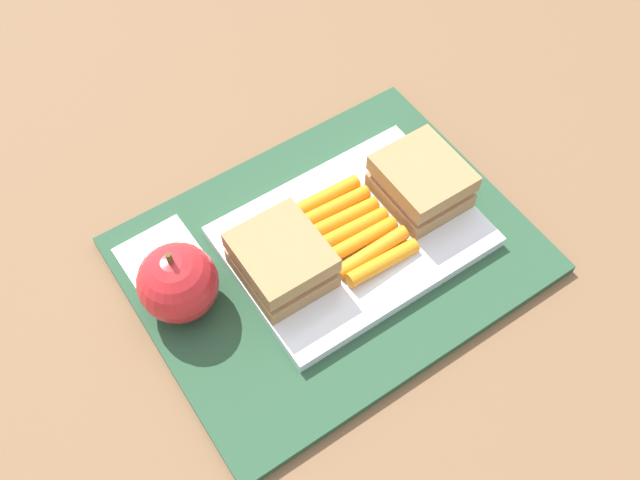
# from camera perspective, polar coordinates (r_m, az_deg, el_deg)

# --- Properties ---
(ground_plane) EXTENTS (2.40, 2.40, 0.00)m
(ground_plane) POSITION_cam_1_polar(r_m,az_deg,el_deg) (0.67, 0.88, -1.45)
(ground_plane) COLOR brown
(lunchbag_mat) EXTENTS (0.36, 0.28, 0.01)m
(lunchbag_mat) POSITION_cam_1_polar(r_m,az_deg,el_deg) (0.67, 0.89, -1.23)
(lunchbag_mat) COLOR #284C33
(lunchbag_mat) RESTS_ON ground_plane
(food_tray) EXTENTS (0.23, 0.17, 0.01)m
(food_tray) POSITION_cam_1_polar(r_m,az_deg,el_deg) (0.67, 2.67, 0.29)
(food_tray) COLOR white
(food_tray) RESTS_ON lunchbag_mat
(sandwich_half_left) EXTENTS (0.07, 0.08, 0.04)m
(sandwich_half_left) POSITION_cam_1_polar(r_m,az_deg,el_deg) (0.68, 8.17, 4.68)
(sandwich_half_left) COLOR #9E7A4C
(sandwich_half_left) RESTS_ON food_tray
(sandwich_half_right) EXTENTS (0.07, 0.08, 0.04)m
(sandwich_half_right) POSITION_cam_1_polar(r_m,az_deg,el_deg) (0.62, -3.10, -1.65)
(sandwich_half_right) COLOR #9E7A4C
(sandwich_half_right) RESTS_ON food_tray
(carrot_sticks_bundle) EXTENTS (0.08, 0.10, 0.02)m
(carrot_sticks_bundle) POSITION_cam_1_polar(r_m,az_deg,el_deg) (0.66, 2.66, 0.89)
(carrot_sticks_bundle) COLOR orange
(carrot_sticks_bundle) RESTS_ON food_tray
(apple) EXTENTS (0.07, 0.07, 0.08)m
(apple) POSITION_cam_1_polar(r_m,az_deg,el_deg) (0.62, -11.38, -3.41)
(apple) COLOR red
(apple) RESTS_ON lunchbag_mat
(paper_napkin) EXTENTS (0.07, 0.07, 0.00)m
(paper_napkin) POSITION_cam_1_polar(r_m,az_deg,el_deg) (0.68, -12.62, -1.41)
(paper_napkin) COLOR white
(paper_napkin) RESTS_ON lunchbag_mat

